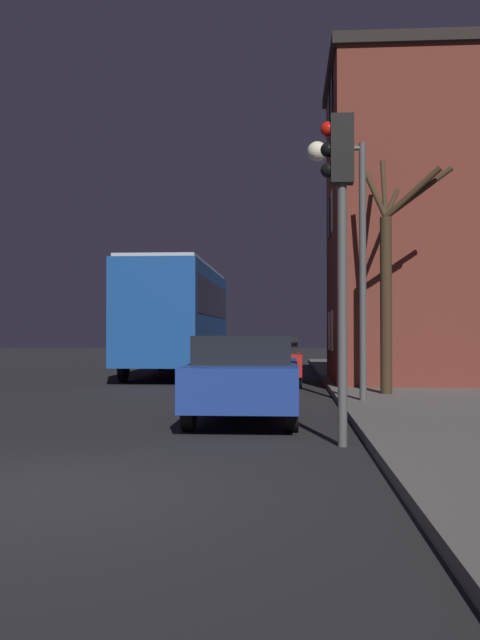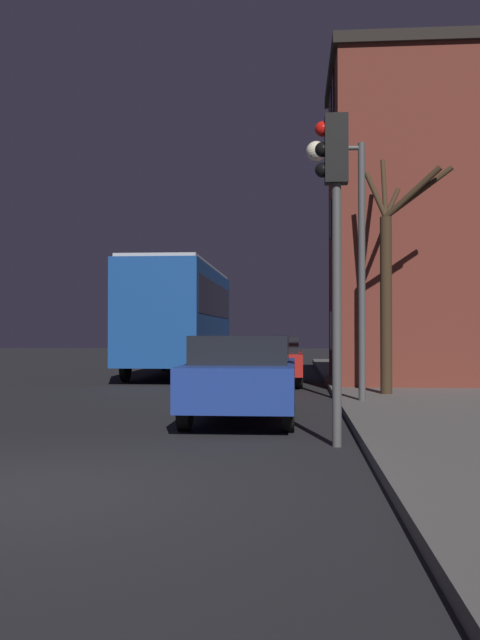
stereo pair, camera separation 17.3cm
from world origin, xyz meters
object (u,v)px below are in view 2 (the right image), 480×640
(car_mid_lane, at_px, (271,359))
(car_near_lane, at_px, (243,375))
(bare_tree, at_px, (389,272))
(traffic_light, at_px, (334,208))
(bus, at_px, (180,311))
(streetlamp, at_px, (343,221))

(car_mid_lane, bearing_deg, car_near_lane, -91.35)
(bare_tree, height_order, car_mid_lane, bare_tree)
(bare_tree, distance_m, car_near_lane, 5.37)
(bare_tree, relative_size, car_near_lane, 1.30)
(traffic_light, distance_m, car_mid_lane, 11.06)
(bare_tree, bearing_deg, bus, 125.79)
(streetlamp, height_order, bare_tree, bare_tree)
(streetlamp, xyz_separation_m, bus, (-4.93, 10.05, -1.51))
(streetlamp, distance_m, car_mid_lane, 6.71)
(traffic_light, bearing_deg, car_mid_lane, 96.38)
(traffic_light, bearing_deg, bus, 106.62)
(traffic_light, relative_size, bare_tree, 0.80)
(bare_tree, height_order, car_near_lane, bare_tree)
(car_near_lane, relative_size, car_mid_lane, 1.06)
(streetlamp, relative_size, bus, 0.53)
(bus, bearing_deg, car_mid_lane, -52.44)
(streetlamp, bearing_deg, traffic_light, -95.18)
(car_mid_lane, bearing_deg, bus, 127.56)
(traffic_light, xyz_separation_m, car_near_lane, (-1.39, 2.64, -2.34))
(bare_tree, xyz_separation_m, bus, (-6.05, 8.39, -0.60))
(streetlamp, bearing_deg, car_near_lane, -128.45)
(car_mid_lane, bearing_deg, streetlamp, -74.07)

